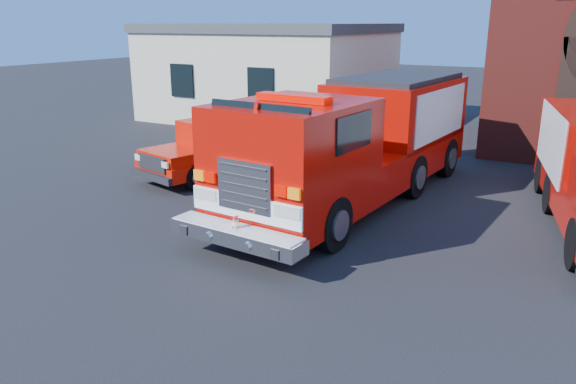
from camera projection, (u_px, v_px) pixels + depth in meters
The scene contains 4 objects.
ground at pixel (315, 235), 12.12m from camera, with size 100.00×100.00×0.00m, color black.
side_building at pixel (270, 71), 26.55m from camera, with size 10.20×8.20×4.35m.
fire_engine at pixel (358, 140), 14.12m from camera, with size 3.44×9.98×3.02m.
pickup_truck at pixel (222, 148), 16.86m from camera, with size 2.99×5.36×1.66m.
Camera 1 is at (5.06, -10.15, 4.43)m, focal length 35.00 mm.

